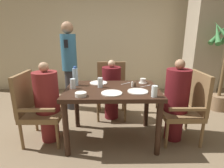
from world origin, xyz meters
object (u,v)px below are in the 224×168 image
object	(u,v)px
diner_in_far_chair	(111,89)
potted_palm	(224,66)
plate_main_left	(112,93)
water_bottle	(75,77)
standing_host	(70,64)
plate_dessert_center	(138,91)
chair_right_side	(186,105)
glass_tall_near	(100,83)
bowl_small	(81,94)
diner_in_right_chair	(176,100)
glass_tall_mid	(154,91)
chair_left_side	(37,106)
glass_tall_far	(73,84)
plate_main_right	(99,83)
teacup_with_saucer	(143,81)
chair_far_side	(111,88)
diner_in_left_chair	(47,102)

from	to	relation	value
diner_in_far_chair	potted_palm	world-z (taller)	potted_palm
plate_main_left	water_bottle	xyz separation A→B (m)	(-0.50, 0.37, 0.12)
standing_host	plate_dessert_center	size ratio (longest dim) A/B	6.52
chair_right_side	glass_tall_near	bearing A→B (deg)	177.23
diner_in_far_chair	water_bottle	xyz separation A→B (m)	(-0.51, -0.51, 0.34)
potted_palm	bowl_small	distance (m)	2.81
standing_host	water_bottle	bearing A→B (deg)	-73.15
diner_in_right_chair	glass_tall_mid	distance (m)	0.56
chair_left_side	chair_right_side	distance (m)	2.04
bowl_small	glass_tall_far	distance (m)	0.34
plate_main_right	glass_tall_near	distance (m)	0.22
diner_in_right_chair	plate_dessert_center	size ratio (longest dim) A/B	4.44
teacup_with_saucer	glass_tall_mid	bearing A→B (deg)	-88.12
diner_in_far_chair	diner_in_right_chair	world-z (taller)	diner_in_right_chair
chair_right_side	glass_tall_near	world-z (taller)	chair_right_side
standing_host	plate_main_right	size ratio (longest dim) A/B	6.52
water_bottle	potted_palm	bearing A→B (deg)	17.67
chair_left_side	glass_tall_near	distance (m)	0.92
chair_right_side	glass_tall_far	size ratio (longest dim) A/B	7.30
glass_tall_far	chair_far_side	bearing A→B (deg)	57.65
plate_main_left	plate_main_right	bearing A→B (deg)	111.60
glass_tall_near	glass_tall_mid	bearing A→B (deg)	-31.16
plate_main_left	diner_in_right_chair	bearing A→B (deg)	13.21
diner_in_far_chair	chair_far_side	bearing A→B (deg)	90.00
water_bottle	chair_far_side	bearing A→B (deg)	52.35
chair_left_side	chair_far_side	world-z (taller)	same
bowl_small	glass_tall_far	world-z (taller)	glass_tall_far
diner_in_left_chair	glass_tall_near	xyz separation A→B (m)	(0.71, 0.06, 0.25)
chair_left_side	glass_tall_far	size ratio (longest dim) A/B	7.30
teacup_with_saucer	diner_in_right_chair	bearing A→B (deg)	-32.85
chair_right_side	teacup_with_saucer	bearing A→B (deg)	154.66
plate_main_right	water_bottle	size ratio (longest dim) A/B	0.95
diner_in_left_chair	glass_tall_far	xyz separation A→B (m)	(0.36, 0.01, 0.25)
standing_host	glass_tall_far	bearing A→B (deg)	-75.75
glass_tall_near	diner_in_left_chair	bearing A→B (deg)	-175.41
chair_left_side	plate_main_left	size ratio (longest dim) A/B	3.75
diner_in_right_chair	plate_main_right	distance (m)	1.11
diner_in_far_chair	glass_tall_near	world-z (taller)	diner_in_far_chair
standing_host	plate_main_left	xyz separation A→B (m)	(0.79, -1.31, -0.14)
standing_host	plate_main_right	bearing A→B (deg)	-54.53
bowl_small	glass_tall_near	world-z (taller)	glass_tall_near
chair_left_side	glass_tall_mid	distance (m)	1.57
teacup_with_saucer	plate_main_left	bearing A→B (deg)	-134.60
standing_host	water_bottle	xyz separation A→B (m)	(0.29, -0.94, -0.02)
chair_far_side	diner_in_right_chair	world-z (taller)	diner_in_right_chair
glass_tall_mid	plate_dessert_center	bearing A→B (deg)	131.04
potted_palm	glass_tall_mid	distance (m)	2.11
water_bottle	glass_tall_near	xyz separation A→B (m)	(0.35, -0.11, -0.06)
teacup_with_saucer	potted_palm	bearing A→B (deg)	23.83
diner_in_far_chair	glass_tall_mid	size ratio (longest dim) A/B	7.87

